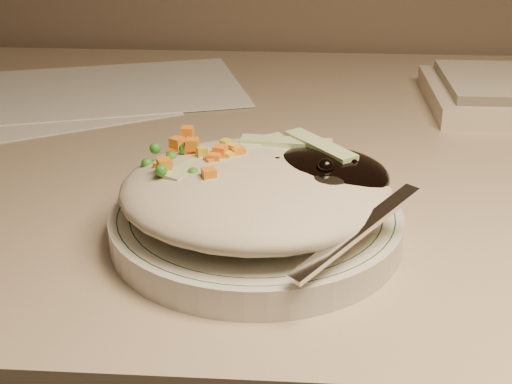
{
  "coord_description": "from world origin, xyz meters",
  "views": [
    {
      "loc": [
        -0.08,
        0.73,
        0.99
      ],
      "look_at": [
        -0.11,
        1.19,
        0.78
      ],
      "focal_mm": 50.0,
      "sensor_mm": 36.0,
      "label": 1
    }
  ],
  "objects": [
    {
      "name": "plate_rim",
      "position": [
        -0.11,
        1.19,
        0.76
      ],
      "size": [
        0.2,
        0.2,
        0.0
      ],
      "color": "#144723",
      "rests_on": "plate"
    },
    {
      "name": "papers",
      "position": [
        -0.34,
        1.5,
        0.74
      ],
      "size": [
        0.44,
        0.38,
        0.0
      ],
      "color": "white",
      "rests_on": "desk"
    },
    {
      "name": "desk",
      "position": [
        0.0,
        1.38,
        0.54
      ],
      "size": [
        1.4,
        0.7,
        0.74
      ],
      "color": "tan",
      "rests_on": "ground"
    },
    {
      "name": "meal",
      "position": [
        -0.1,
        1.19,
        0.78
      ],
      "size": [
        0.21,
        0.19,
        0.05
      ],
      "color": "#C1B79C",
      "rests_on": "plate"
    },
    {
      "name": "plate",
      "position": [
        -0.11,
        1.19,
        0.75
      ],
      "size": [
        0.21,
        0.21,
        0.02
      ],
      "primitive_type": "cylinder",
      "color": "silver",
      "rests_on": "desk"
    }
  ]
}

